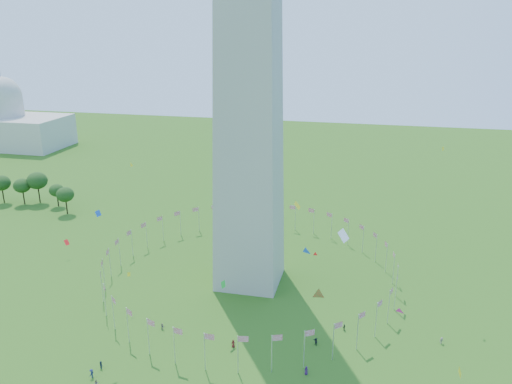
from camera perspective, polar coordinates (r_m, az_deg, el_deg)
flag_ring at (r=141.74m, az=-0.70°, el=-8.43°), size 80.24×80.24×9.00m
capitol_building at (r=331.73m, az=-26.86°, el=8.60°), size 70.00×35.00×46.00m
kites_aloft at (r=104.31m, az=3.85°, el=-8.87°), size 121.57×74.39×36.52m
tree_line_west at (r=222.04m, az=-25.65°, el=0.08°), size 55.42×16.13×12.58m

